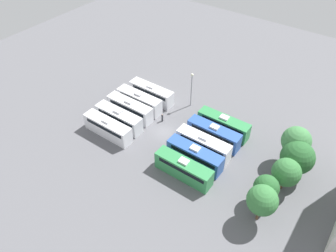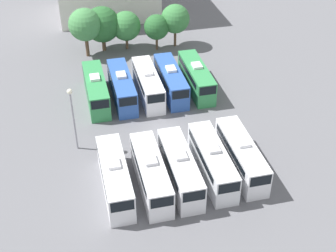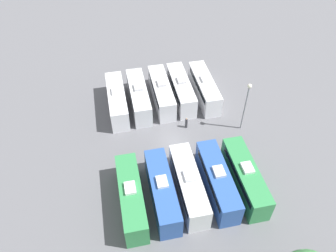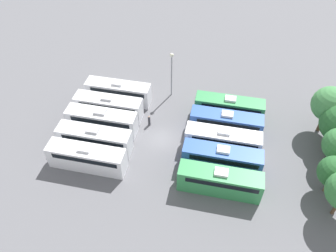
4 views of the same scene
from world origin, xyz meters
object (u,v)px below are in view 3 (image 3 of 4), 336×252
at_px(bus_1, 181,89).
at_px(bus_6, 217,180).
at_px(bus_8, 162,191).
at_px(bus_7, 189,185).
at_px(bus_9, 131,197).
at_px(bus_2, 162,92).
at_px(light_pole, 247,99).
at_px(bus_4, 117,100).
at_px(bus_0, 204,88).
at_px(bus_3, 139,96).
at_px(worker_person, 186,123).
at_px(bus_5, 245,177).

height_order(bus_1, bus_6, same).
height_order(bus_1, bus_8, same).
bearing_deg(bus_7, bus_8, 3.52).
bearing_deg(bus_9, bus_2, -111.48).
bearing_deg(bus_2, light_pole, 140.78).
relative_size(bus_2, bus_7, 1.00).
distance_m(bus_6, bus_8, 6.59).
bearing_deg(bus_1, bus_4, 3.22).
distance_m(bus_0, bus_2, 6.68).
distance_m(bus_3, light_pole, 15.94).
relative_size(bus_3, worker_person, 5.69).
height_order(bus_3, bus_5, same).
bearing_deg(bus_7, bus_9, 2.39).
height_order(bus_7, bus_9, same).
height_order(bus_1, bus_7, same).
height_order(bus_1, bus_9, same).
relative_size(bus_1, bus_4, 1.00).
xyz_separation_m(bus_1, bus_6, (-0.17, 17.48, 0.00)).
bearing_deg(bus_3, bus_1, -177.04).
distance_m(bus_0, bus_8, 19.89).
distance_m(bus_3, bus_4, 3.29).
height_order(bus_6, bus_8, same).
distance_m(bus_8, light_pole, 16.61).
distance_m(bus_4, bus_5, 21.73).
height_order(bus_3, light_pole, light_pole).
xyz_separation_m(bus_7, bus_8, (3.15, 0.19, 0.00)).
bearing_deg(bus_7, light_pole, -137.78).
distance_m(bus_7, light_pole, 14.10).
xyz_separation_m(bus_4, bus_8, (-3.47, 16.98, 0.00)).
bearing_deg(bus_6, bus_8, 0.45).
xyz_separation_m(bus_0, bus_5, (0.08, 17.29, 0.00)).
xyz_separation_m(bus_4, light_pole, (-16.74, 7.60, 3.48)).
relative_size(bus_3, bus_8, 1.00).
bearing_deg(bus_9, worker_person, -129.45).
bearing_deg(bus_0, bus_9, 51.81).
height_order(bus_8, bus_9, same).
distance_m(bus_4, bus_8, 17.33).
distance_m(bus_1, bus_6, 17.48).
height_order(bus_6, bus_9, same).
height_order(bus_1, bus_3, same).
height_order(bus_4, bus_7, same).
bearing_deg(bus_0, bus_1, -5.64).
bearing_deg(bus_2, bus_0, 177.53).
height_order(bus_5, bus_7, same).
bearing_deg(bus_1, light_pole, 130.00).
relative_size(bus_3, bus_7, 1.00).
height_order(bus_2, bus_6, same).
bearing_deg(light_pole, bus_6, 54.41).
xyz_separation_m(bus_0, worker_person, (4.34, 6.04, -1.02)).
bearing_deg(bus_9, bus_3, -101.01).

